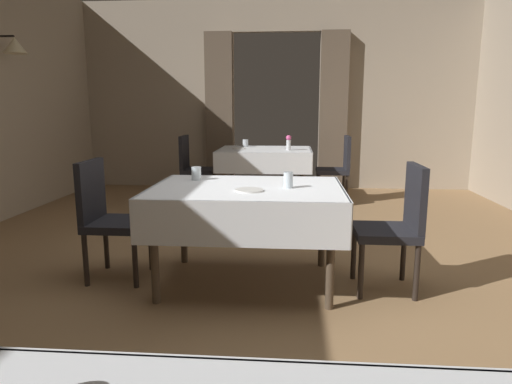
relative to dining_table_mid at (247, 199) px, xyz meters
name	(u,v)px	position (x,y,z in m)	size (l,w,h in m)	color
ground	(256,280)	(0.07, 0.04, -0.66)	(10.08, 10.08, 0.00)	olive
wall_back	(276,95)	(0.07, 4.22, 0.86)	(6.40, 0.27, 3.00)	gray
dining_table_mid	(247,199)	(0.00, 0.00, 0.00)	(1.42, 1.06, 0.75)	#4C3D2D
dining_table_far	(265,156)	(-0.04, 3.00, 0.00)	(1.29, 1.06, 0.75)	#4C3D2D
chair_mid_right	(397,222)	(1.09, -0.05, -0.14)	(0.44, 0.44, 0.93)	black
chair_mid_left	(107,214)	(-1.09, 0.03, -0.14)	(0.44, 0.44, 0.93)	black
chair_far_right	(338,165)	(0.99, 3.10, -0.14)	(0.44, 0.44, 0.93)	black
chair_far_left	(193,165)	(-1.07, 2.99, -0.14)	(0.44, 0.44, 0.93)	black
glass_mid_a	(288,180)	(0.30, -0.03, 0.15)	(0.07, 0.07, 0.12)	silver
plate_mid_b	(249,190)	(0.03, -0.18, 0.10)	(0.20, 0.20, 0.01)	white
glass_mid_c	(196,173)	(-0.44, 0.27, 0.15)	(0.08, 0.08, 0.11)	silver
flower_vase_far	(289,142)	(0.29, 2.84, 0.20)	(0.07, 0.07, 0.20)	silver
plate_far_b	(239,148)	(-0.41, 2.99, 0.10)	(0.19, 0.19, 0.01)	white
glass_far_c	(245,143)	(-0.35, 3.36, 0.15)	(0.08, 0.08, 0.11)	silver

